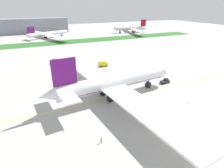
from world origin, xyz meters
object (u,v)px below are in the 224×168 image
Objects in this scene: service_truck_baggage_loader at (103,64)px; parked_airliner_far_centre at (132,28)px; service_truck_fuel_bowser at (56,61)px; ground_crew_wingwalker_port at (101,140)px; airliner_foreground at (113,82)px; traffic_cone_near_nose at (63,131)px; traffic_cone_port_wing at (189,102)px; parked_airliner_far_left at (47,34)px; pushback_tug at (165,81)px.

parked_airliner_far_centre reaches higher than service_truck_baggage_loader.
ground_crew_wingwalker_port is at bearing -91.24° from service_truck_fuel_bowser.
ground_crew_wingwalker_port is 214.86m from parked_airliner_far_centre.
airliner_foreground is 27.49m from traffic_cone_near_nose.
traffic_cone_port_wing is (46.83, -2.30, 0.00)m from traffic_cone_near_nose.
parked_airliner_far_left is (7.98, 103.16, 3.02)m from service_truck_fuel_bowser.
pushback_tug is 171.38m from parked_airliner_far_centre.
service_truck_baggage_loader is at bearing -127.00° from parked_airliner_far_centre.
traffic_cone_near_nose is 71.67m from service_truck_fuel_bowser.
service_truck_baggage_loader reaches higher than traffic_cone_near_nose.
parked_airliner_far_left is at bearing 91.65° from airliner_foreground.
traffic_cone_port_wing is 178.79m from parked_airliner_far_left.
airliner_foreground reaches higher than ground_crew_wingwalker_port.
service_truck_fuel_bowser is 103.51m from parked_airliner_far_left.
parked_airliner_far_left is at bearing 84.08° from traffic_cone_near_nose.
service_truck_baggage_loader is at bearing -82.27° from parked_airliner_far_left.
traffic_cone_port_wing is at bearing -113.85° from parked_airliner_far_centre.
pushback_tug is 10.83× the size of traffic_cone_port_wing.
parked_airliner_far_left is (-4.60, 159.73, -1.76)m from airliner_foreground.
parked_airliner_far_centre is at bearing 53.00° from service_truck_baggage_loader.
parked_airliner_far_left is (-33.20, 157.11, 3.52)m from pushback_tug.
parked_airliner_far_centre is (101.28, 157.76, -0.86)m from airliner_foreground.
service_truck_baggage_loader reaches higher than traffic_cone_port_wing.
pushback_tug is 50.13m from ground_crew_wingwalker_port.
airliner_foreground is 153.59× the size of traffic_cone_near_nose.
traffic_cone_near_nose is 1.00× the size of traffic_cone_port_wing.
parked_airliner_far_left reaches higher than traffic_cone_port_wing.
parked_airliner_far_centre reaches higher than parked_airliner_far_left.
service_truck_fuel_bowser is (10.06, 70.95, 1.22)m from traffic_cone_near_nose.
airliner_foreground is 1.17× the size of parked_airliner_far_centre.
parked_airliner_far_centre is (123.93, 172.14, 5.14)m from traffic_cone_near_nose.
parked_airliner_far_left reaches higher than traffic_cone_near_nose.
traffic_cone_port_wing is (38.50, 6.62, -0.70)m from ground_crew_wingwalker_port.
traffic_cone_near_nose is 175.09m from parked_airliner_far_left.
service_truck_fuel_bowser is 0.07× the size of parked_airliner_far_centre.
traffic_cone_near_nose is (-51.24, -17.00, -0.72)m from pushback_tug.
parked_airliner_far_left reaches higher than service_truck_baggage_loader.
parked_airliner_far_left is at bearing 97.73° from service_truck_baggage_loader.
parked_airliner_far_centre is (105.89, -1.97, 0.90)m from parked_airliner_far_left.
airliner_foreground is 187.48m from parked_airliner_far_centre.
airliner_foreground is 40.99m from service_truck_baggage_loader.
airliner_foreground is 14.18× the size of pushback_tug.
airliner_foreground reaches higher than service_truck_baggage_loader.
service_truck_baggage_loader is at bearing -35.82° from service_truck_fuel_bowser.
traffic_cone_port_wing is at bearing -80.73° from parked_airliner_far_left.
service_truck_fuel_bowser reaches higher than traffic_cone_near_nose.
pushback_tug is 67.87m from service_truck_fuel_bowser.
parked_airliner_far_left is (18.04, 174.11, 4.24)m from traffic_cone_near_nose.
parked_airliner_far_centre reaches higher than ground_crew_wingwalker_port.
service_truck_fuel_bowser is 0.07× the size of parked_airliner_far_left.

